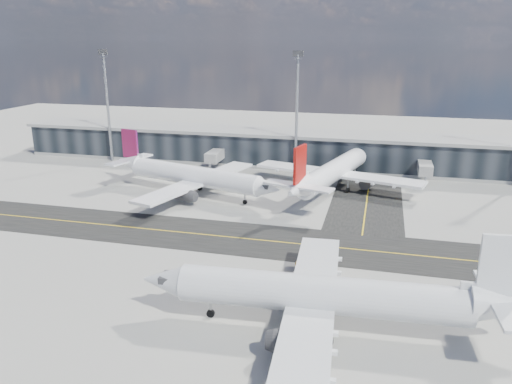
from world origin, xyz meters
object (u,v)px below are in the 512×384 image
airliner_af (192,176)px  service_van (321,175)px  airliner_redtail (335,171)px  airliner_near (327,296)px  baggage_tug (310,264)px

airliner_af → service_van: 31.56m
airliner_redtail → airliner_near: (4.58, -54.60, -0.12)m
airliner_af → airliner_redtail: 30.49m
service_van → airliner_af: bearing=-173.4°
airliner_redtail → service_van: size_ratio=8.36×
airliner_redtail → service_van: (-3.85, 8.82, -3.60)m
baggage_tug → service_van: size_ratio=0.64×
airliner_af → airliner_near: (33.24, -44.20, 0.13)m
baggage_tug → airliner_af: bearing=-130.9°
airliner_near → baggage_tug: size_ratio=12.79×
airliner_af → service_van: bearing=144.0°
airliner_af → service_van: size_ratio=7.85×
airliner_redtail → service_van: bearing=129.0°
airliner_af → baggage_tug: bearing=60.8°
baggage_tug → service_van: 49.19m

